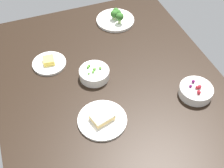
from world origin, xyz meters
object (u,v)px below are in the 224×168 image
(plate_sandwich, at_px, (102,119))
(plate_cheese, at_px, (49,63))
(bowl_berries, at_px, (196,91))
(bowl_peas, at_px, (94,73))
(plate_broccoli, at_px, (116,19))

(plate_sandwich, xyz_separation_m, plate_cheese, (-0.43, -0.14, -0.00))
(bowl_berries, relative_size, bowl_peas, 1.05)
(plate_broccoli, height_order, bowl_peas, plate_broccoli)
(plate_cheese, bearing_deg, bowl_berries, 53.60)
(plate_broccoli, height_order, plate_cheese, plate_broccoli)
(plate_broccoli, bearing_deg, plate_cheese, -63.57)
(plate_sandwich, relative_size, plate_cheese, 1.25)
(bowl_berries, height_order, plate_cheese, bowl_berries)
(plate_broccoli, xyz_separation_m, plate_cheese, (0.23, -0.46, -0.01))
(bowl_berries, distance_m, bowl_peas, 0.49)
(bowl_berries, bearing_deg, plate_cheese, -126.40)
(plate_broccoli, bearing_deg, bowl_peas, -33.81)
(bowl_berries, bearing_deg, plate_broccoli, -167.80)
(plate_broccoli, distance_m, plate_cheese, 0.51)
(bowl_peas, bearing_deg, plate_sandwich, -11.00)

